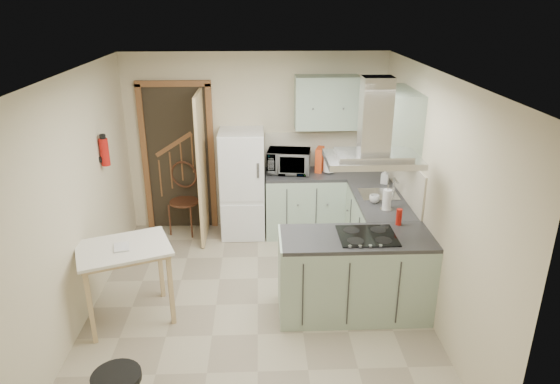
{
  "coord_description": "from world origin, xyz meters",
  "views": [
    {
      "loc": [
        0.05,
        -4.69,
        3.17
      ],
      "look_at": [
        0.26,
        0.45,
        1.15
      ],
      "focal_mm": 32.0,
      "sensor_mm": 36.0,
      "label": 1
    }
  ],
  "objects_px": {
    "extractor_hood": "(373,159)",
    "bentwood_chair": "(184,202)",
    "peninsula": "(355,275)",
    "microwave": "(289,161)",
    "fridge": "(243,184)",
    "drop_leaf_table": "(128,283)"
  },
  "relations": [
    {
      "from": "peninsula",
      "to": "microwave",
      "type": "height_order",
      "value": "microwave"
    },
    {
      "from": "fridge",
      "to": "drop_leaf_table",
      "type": "relative_size",
      "value": 1.68
    },
    {
      "from": "peninsula",
      "to": "extractor_hood",
      "type": "height_order",
      "value": "extractor_hood"
    },
    {
      "from": "fridge",
      "to": "drop_leaf_table",
      "type": "distance_m",
      "value": 2.31
    },
    {
      "from": "extractor_hood",
      "to": "drop_leaf_table",
      "type": "xyz_separation_m",
      "value": [
        -2.46,
        -0.01,
        -1.3
      ]
    },
    {
      "from": "extractor_hood",
      "to": "bentwood_chair",
      "type": "bearing_deg",
      "value": 136.35
    },
    {
      "from": "extractor_hood",
      "to": "microwave",
      "type": "bearing_deg",
      "value": 108.73
    },
    {
      "from": "bentwood_chair",
      "to": "microwave",
      "type": "relative_size",
      "value": 1.6
    },
    {
      "from": "fridge",
      "to": "microwave",
      "type": "bearing_deg",
      "value": 2.85
    },
    {
      "from": "drop_leaf_table",
      "to": "extractor_hood",
      "type": "bearing_deg",
      "value": -21.0
    },
    {
      "from": "fridge",
      "to": "drop_leaf_table",
      "type": "xyz_separation_m",
      "value": [
        -1.13,
        -1.99,
        -0.33
      ]
    },
    {
      "from": "fridge",
      "to": "microwave",
      "type": "height_order",
      "value": "fridge"
    },
    {
      "from": "fridge",
      "to": "microwave",
      "type": "distance_m",
      "value": 0.71
    },
    {
      "from": "peninsula",
      "to": "microwave",
      "type": "relative_size",
      "value": 2.69
    },
    {
      "from": "extractor_hood",
      "to": "bentwood_chair",
      "type": "relative_size",
      "value": 0.98
    },
    {
      "from": "extractor_hood",
      "to": "microwave",
      "type": "relative_size",
      "value": 1.56
    },
    {
      "from": "drop_leaf_table",
      "to": "bentwood_chair",
      "type": "height_order",
      "value": "bentwood_chair"
    },
    {
      "from": "extractor_hood",
      "to": "drop_leaf_table",
      "type": "relative_size",
      "value": 1.01
    },
    {
      "from": "extractor_hood",
      "to": "bentwood_chair",
      "type": "xyz_separation_m",
      "value": [
        -2.16,
        2.06,
        -1.26
      ]
    },
    {
      "from": "microwave",
      "to": "peninsula",
      "type": "bearing_deg",
      "value": -65.81
    },
    {
      "from": "fridge",
      "to": "bentwood_chair",
      "type": "xyz_separation_m",
      "value": [
        -0.84,
        0.08,
        -0.29
      ]
    },
    {
      "from": "extractor_hood",
      "to": "bentwood_chair",
      "type": "height_order",
      "value": "extractor_hood"
    }
  ]
}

